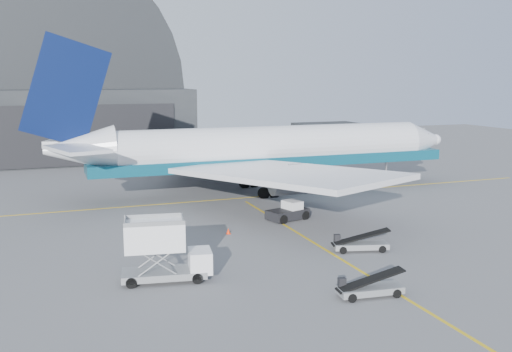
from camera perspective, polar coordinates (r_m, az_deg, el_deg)
name	(u,v)px	position (r m, az deg, el deg)	size (l,w,h in m)	color
ground	(316,244)	(48.49, 6.06, -6.81)	(200.00, 200.00, 0.00)	#565659
taxi_lines	(263,212)	(59.71, 0.67, -3.59)	(80.00, 42.12, 0.02)	gold
hangar	(37,103)	(106.63, -21.06, 6.81)	(50.00, 28.30, 28.00)	black
distant_bldg_a	(326,141)	(128.64, 7.06, 3.51)	(14.00, 8.00, 4.00)	black
distant_bldg_b	(401,140)	(133.95, 14.34, 3.52)	(8.00, 6.00, 2.80)	gray
airliner	(258,150)	(68.96, 0.23, 2.62)	(53.26, 51.65, 18.69)	white
catering_truck	(163,251)	(39.74, -9.30, -7.42)	(6.39, 3.18, 4.20)	gray
pushback_tug	(288,212)	(56.50, 3.27, -3.65)	(4.50, 3.34, 1.86)	black
belt_loader_a	(369,288)	(37.79, 11.26, -10.96)	(4.55, 1.94, 1.71)	gray
belt_loader_b	(360,244)	(47.10, 10.33, -6.72)	(4.78, 2.60, 1.79)	gray
traffic_cone	(228,231)	(51.37, -2.78, -5.52)	(0.38, 0.38, 0.54)	#F92D07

